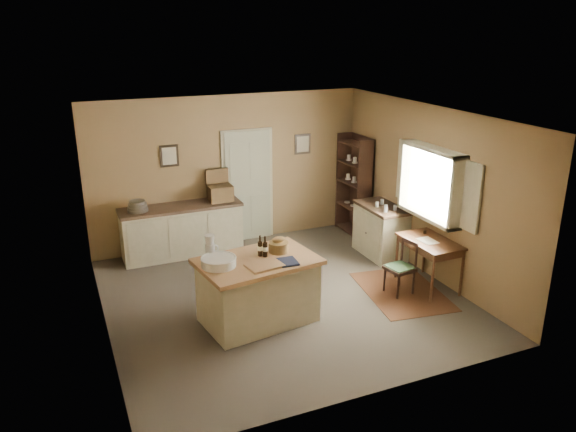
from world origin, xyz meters
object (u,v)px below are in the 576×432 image
object	(u,v)px
writing_desk	(430,246)
shelving_unit	(356,185)
desk_chair	(400,268)
right_cabinet	(381,230)
work_island	(257,289)
sideboard	(182,229)

from	to	relation	value
writing_desk	shelving_unit	xyz separation A→B (m)	(0.15, 2.53, 0.27)
desk_chair	right_cabinet	size ratio (longest dim) A/B	0.78
writing_desk	right_cabinet	xyz separation A→B (m)	(-0.00, 1.36, -0.22)
right_cabinet	shelving_unit	xyz separation A→B (m)	(0.15, 1.17, 0.48)
work_island	writing_desk	size ratio (longest dim) A/B	1.69
sideboard	desk_chair	world-z (taller)	sideboard
work_island	writing_desk	xyz separation A→B (m)	(2.77, -0.04, 0.19)
sideboard	work_island	bearing A→B (deg)	-81.65
shelving_unit	desk_chair	bearing A→B (deg)	-104.89
work_island	shelving_unit	distance (m)	3.87
desk_chair	work_island	bearing A→B (deg)	170.38
right_cabinet	work_island	bearing A→B (deg)	-154.46
shelving_unit	sideboard	bearing A→B (deg)	176.55
work_island	sideboard	xyz separation A→B (m)	(-0.40, 2.69, -0.00)
writing_desk	desk_chair	world-z (taller)	writing_desk
desk_chair	writing_desk	bearing A→B (deg)	-6.99
sideboard	right_cabinet	distance (m)	3.45
sideboard	shelving_unit	size ratio (longest dim) A/B	1.11
writing_desk	desk_chair	distance (m)	0.59
right_cabinet	shelving_unit	size ratio (longest dim) A/B	0.55
writing_desk	desk_chair	size ratio (longest dim) A/B	1.24
desk_chair	shelving_unit	size ratio (longest dim) A/B	0.42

